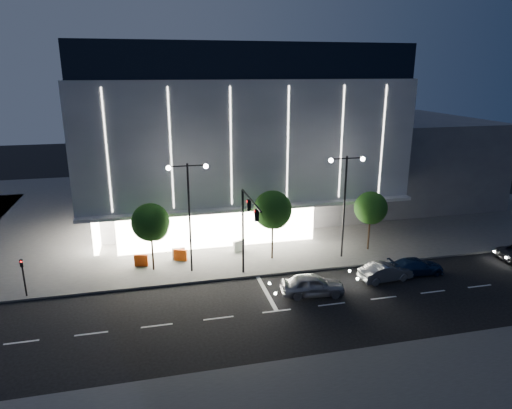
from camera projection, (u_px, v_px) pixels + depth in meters
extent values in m
plane|color=black|center=(243.00, 304.00, 31.97)|extent=(160.00, 160.00, 0.00)
cube|color=#474747|center=(243.00, 204.00, 55.44)|extent=(70.00, 40.00, 0.15)
cube|color=#4C4C51|center=(227.00, 190.00, 54.45)|extent=(28.00, 21.00, 4.00)
cube|color=gray|center=(228.00, 129.00, 50.46)|extent=(30.00, 25.00, 11.00)
cube|color=black|center=(227.00, 63.00, 48.47)|extent=(29.40, 24.50, 3.00)
cube|color=white|center=(219.00, 228.00, 41.38)|extent=(18.00, 0.40, 3.60)
cube|color=white|center=(100.00, 218.00, 43.93)|extent=(0.40, 10.00, 3.60)
cube|color=gray|center=(254.00, 206.00, 40.52)|extent=(30.00, 2.00, 0.30)
cube|color=white|center=(254.00, 146.00, 38.78)|extent=(24.00, 0.06, 10.00)
cube|color=#4C4C51|center=(402.00, 157.00, 58.71)|extent=(16.00, 20.00, 10.00)
cylinder|color=black|center=(243.00, 233.00, 35.67)|extent=(0.18, 0.18, 7.00)
cylinder|color=black|center=(251.00, 200.00, 31.97)|extent=(0.14, 5.80, 0.14)
cube|color=black|center=(249.00, 205.00, 32.80)|extent=(0.28, 0.18, 0.85)
cube|color=black|center=(257.00, 215.00, 30.56)|extent=(0.28, 0.18, 0.85)
sphere|color=#FF0C0C|center=(247.00, 201.00, 32.68)|extent=(0.14, 0.14, 0.14)
cylinder|color=black|center=(190.00, 220.00, 35.62)|extent=(0.16, 0.16, 9.00)
cylinder|color=black|center=(178.00, 166.00, 34.24)|extent=(1.40, 0.10, 0.10)
cylinder|color=black|center=(197.00, 165.00, 34.55)|extent=(1.40, 0.10, 0.10)
sphere|color=white|center=(169.00, 168.00, 34.12)|extent=(0.36, 0.36, 0.36)
sphere|color=white|center=(206.00, 166.00, 34.74)|extent=(0.36, 0.36, 0.36)
cylinder|color=black|center=(344.00, 209.00, 38.51)|extent=(0.16, 0.16, 9.00)
cylinder|color=black|center=(339.00, 159.00, 37.13)|extent=(1.40, 0.10, 0.10)
cylinder|color=black|center=(355.00, 158.00, 37.44)|extent=(1.40, 0.10, 0.10)
sphere|color=white|center=(331.00, 160.00, 37.00)|extent=(0.36, 0.36, 0.36)
sphere|color=white|center=(363.00, 159.00, 37.62)|extent=(0.36, 0.36, 0.36)
cylinder|color=black|center=(24.00, 279.00, 32.41)|extent=(0.12, 0.12, 3.00)
cube|color=black|center=(22.00, 263.00, 32.07)|extent=(0.22, 0.16, 0.55)
sphere|color=#FF0C0C|center=(21.00, 262.00, 31.92)|extent=(0.10, 0.10, 0.10)
cylinder|color=black|center=(152.00, 250.00, 36.63)|extent=(0.16, 0.16, 3.78)
sphere|color=#193B10|center=(150.00, 222.00, 35.97)|extent=(3.02, 3.02, 3.02)
sphere|color=#193B10|center=(155.00, 228.00, 36.37)|extent=(2.16, 2.16, 2.16)
sphere|color=#193B10|center=(148.00, 227.00, 35.87)|extent=(1.94, 1.94, 1.94)
cylinder|color=black|center=(272.00, 238.00, 38.81)|extent=(0.16, 0.16, 4.06)
sphere|color=#193B10|center=(273.00, 210.00, 38.10)|extent=(3.25, 3.25, 3.25)
sphere|color=#193B10|center=(275.00, 215.00, 38.52)|extent=(2.32, 2.32, 2.32)
sphere|color=#193B10|center=(270.00, 214.00, 38.00)|extent=(2.09, 2.09, 2.09)
cylinder|color=black|center=(369.00, 232.00, 40.87)|extent=(0.16, 0.16, 3.64)
sphere|color=#193B10|center=(371.00, 208.00, 40.23)|extent=(2.91, 2.91, 2.91)
sphere|color=#193B10|center=(372.00, 213.00, 40.63)|extent=(2.08, 2.08, 2.08)
sphere|color=#193B10|center=(369.00, 212.00, 40.12)|extent=(1.87, 1.87, 1.87)
imported|color=#9B9CA2|center=(313.00, 285.00, 33.06)|extent=(4.83, 2.42, 1.58)
imported|color=gray|center=(385.00, 272.00, 35.36)|extent=(4.37, 1.90, 1.40)
imported|color=navy|center=(416.00, 266.00, 36.51)|extent=(4.50, 2.00, 1.28)
cube|color=#EF480D|center=(141.00, 260.00, 37.64)|extent=(1.13, 0.50, 1.00)
cube|color=white|center=(179.00, 253.00, 39.05)|extent=(1.11, 0.28, 1.00)
cube|color=#EB4B0D|center=(180.00, 255.00, 38.71)|extent=(1.11, 0.67, 1.00)
cube|color=silver|center=(239.00, 246.00, 40.71)|extent=(1.11, 0.68, 1.00)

